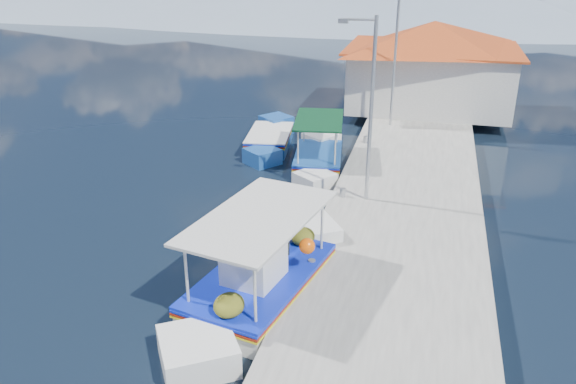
# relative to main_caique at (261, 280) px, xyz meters

# --- Properties ---
(ground) EXTENTS (160.00, 160.00, 0.00)m
(ground) POSITION_rel_main_caique_xyz_m (-2.64, 3.82, -0.51)
(ground) COLOR black
(ground) RESTS_ON ground
(quay) EXTENTS (5.00, 44.00, 0.50)m
(quay) POSITION_rel_main_caique_xyz_m (3.26, 9.82, -0.26)
(quay) COLOR #AFADA4
(quay) RESTS_ON ground
(bollards) EXTENTS (0.20, 17.20, 0.30)m
(bollards) POSITION_rel_main_caique_xyz_m (1.16, 9.07, 0.14)
(bollards) COLOR #A5A8AD
(bollards) RESTS_ON quay
(main_caique) EXTENTS (3.36, 7.85, 2.64)m
(main_caique) POSITION_rel_main_caique_xyz_m (0.00, 0.00, 0.00)
(main_caique) COLOR white
(main_caique) RESTS_ON ground
(caique_green_canopy) EXTENTS (2.38, 6.06, 2.29)m
(caique_green_canopy) POSITION_rel_main_caique_xyz_m (-0.46, 9.69, -0.17)
(caique_green_canopy) COLOR white
(caique_green_canopy) RESTS_ON ground
(caique_blue_hull) EXTENTS (2.31, 6.01, 1.08)m
(caique_blue_hull) POSITION_rel_main_caique_xyz_m (-3.11, 11.69, -0.22)
(caique_blue_hull) COLOR #184894
(caique_blue_hull) RESTS_ON ground
(harbor_building) EXTENTS (10.49, 10.49, 4.40)m
(harbor_building) POSITION_rel_main_caique_xyz_m (3.56, 18.82, 2.27)
(harbor_building) COLOR white
(harbor_building) RESTS_ON quay
(lamp_post_near) EXTENTS (1.21, 0.14, 6.00)m
(lamp_post_near) POSITION_rel_main_caique_xyz_m (1.87, 5.82, 3.34)
(lamp_post_near) COLOR #A5A8AD
(lamp_post_near) RESTS_ON quay
(lamp_post_far) EXTENTS (1.21, 0.14, 6.00)m
(lamp_post_far) POSITION_rel_main_caique_xyz_m (1.87, 14.82, 3.34)
(lamp_post_far) COLOR #A5A8AD
(lamp_post_far) RESTS_ON quay
(mountain_ridge) EXTENTS (171.40, 96.00, 5.50)m
(mountain_ridge) POSITION_rel_main_caique_xyz_m (3.90, 59.82, 1.53)
(mountain_ridge) COLOR gray
(mountain_ridge) RESTS_ON ground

